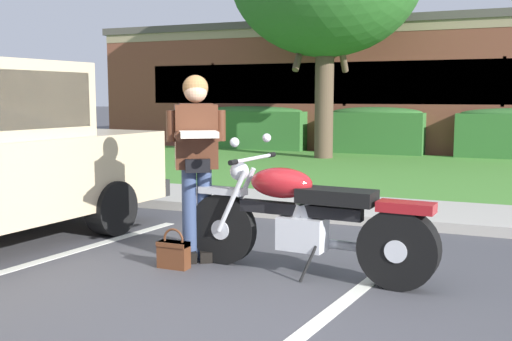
{
  "coord_description": "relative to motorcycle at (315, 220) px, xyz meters",
  "views": [
    {
      "loc": [
        1.61,
        -3.77,
        1.52
      ],
      "look_at": [
        -0.49,
        1.21,
        0.85
      ],
      "focal_mm": 42.48,
      "sensor_mm": 36.0,
      "label": 1
    }
  ],
  "objects": [
    {
      "name": "hedge_left",
      "position": [
        -5.25,
        10.79,
        0.17
      ],
      "size": [
        3.22,
        0.9,
        1.24
      ],
      "color": "#336B2D",
      "rests_on": "ground"
    },
    {
      "name": "rider_person",
      "position": [
        -1.14,
        0.05,
        0.53
      ],
      "size": [
        0.61,
        0.67,
        1.7
      ],
      "color": "black",
      "rests_on": "ground"
    },
    {
      "name": "motorcycle",
      "position": [
        0.0,
        0.0,
        0.0
      ],
      "size": [
        2.24,
        0.82,
        1.18
      ],
      "color": "black",
      "rests_on": "ground"
    },
    {
      "name": "hedge_center_left",
      "position": [
        -1.73,
        10.79,
        0.17
      ],
      "size": [
        2.45,
        0.9,
        1.24
      ],
      "color": "#336B2D",
      "rests_on": "ground"
    },
    {
      "name": "ground_plane",
      "position": [
        -0.13,
        -1.01,
        -0.48
      ],
      "size": [
        140.0,
        140.0,
        0.0
      ],
      "primitive_type": "plane",
      "color": "#424247"
    },
    {
      "name": "curb_strip",
      "position": [
        -0.13,
        2.21,
        -0.42
      ],
      "size": [
        60.0,
        0.2,
        0.12
      ],
      "primitive_type": "cube",
      "color": "#ADA89E",
      "rests_on": "ground"
    },
    {
      "name": "stall_stripe_0",
      "position": [
        -2.5,
        -0.81,
        -0.48
      ],
      "size": [
        0.66,
        4.38,
        0.01
      ],
      "primitive_type": "cube",
      "rotation": [
        0.0,
        0.0,
        -0.12
      ],
      "color": "silver",
      "rests_on": "ground"
    },
    {
      "name": "handbag",
      "position": [
        -1.22,
        -0.25,
        -0.34
      ],
      "size": [
        0.28,
        0.13,
        0.36
      ],
      "color": "#562D19",
      "rests_on": "ground"
    },
    {
      "name": "stall_stripe_1",
      "position": [
        0.37,
        -0.81,
        -0.48
      ],
      "size": [
        0.66,
        4.38,
        0.01
      ],
      "primitive_type": "cube",
      "rotation": [
        0.0,
        0.0,
        -0.12
      ],
      "color": "silver",
      "rests_on": "ground"
    },
    {
      "name": "concrete_walk",
      "position": [
        -0.13,
        3.06,
        -0.44
      ],
      "size": [
        60.0,
        1.5,
        0.08
      ],
      "primitive_type": "cube",
      "color": "#ADA89E",
      "rests_on": "ground"
    },
    {
      "name": "brick_building",
      "position": [
        1.26,
        16.06,
        1.31
      ],
      "size": [
        23.1,
        10.3,
        3.58
      ],
      "color": "brown",
      "rests_on": "ground"
    },
    {
      "name": "grass_lawn",
      "position": [
        -0.13,
        7.22,
        -0.45
      ],
      "size": [
        60.0,
        6.83,
        0.06
      ],
      "primitive_type": "cube",
      "color": "#478433",
      "rests_on": "ground"
    }
  ]
}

